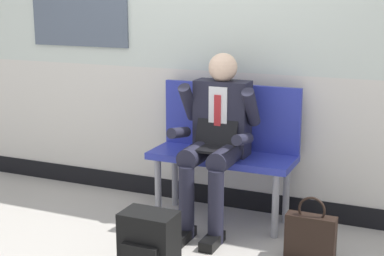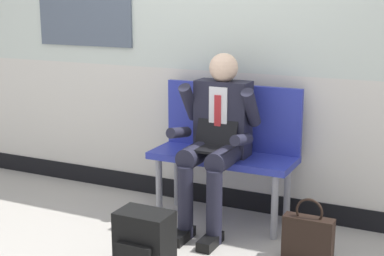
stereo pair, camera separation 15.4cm
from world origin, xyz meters
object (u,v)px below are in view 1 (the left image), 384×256
(person_seated, at_px, (216,136))
(handbag, at_px, (310,236))
(bench_with_person, at_px, (226,142))
(backpack, at_px, (149,245))

(person_seated, bearing_deg, handbag, -19.37)
(bench_with_person, xyz_separation_m, handbag, (0.77, -0.48, -0.43))
(bench_with_person, distance_m, person_seated, 0.23)
(bench_with_person, relative_size, person_seated, 0.85)
(person_seated, relative_size, backpack, 3.15)
(person_seated, xyz_separation_m, handbag, (0.77, -0.27, -0.53))
(bench_with_person, relative_size, backpack, 2.67)
(handbag, bearing_deg, backpack, -144.75)
(handbag, bearing_deg, person_seated, 160.63)
(bench_with_person, height_order, person_seated, person_seated)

